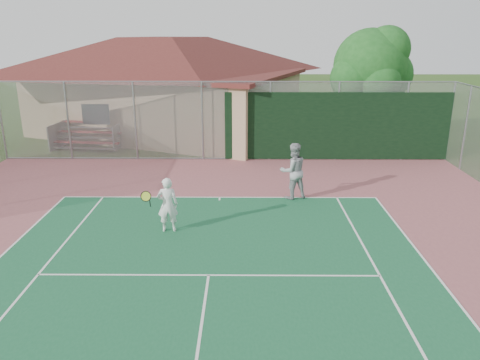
# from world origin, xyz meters

# --- Properties ---
(back_fence) EXTENTS (20.08, 0.11, 3.53)m
(back_fence) POSITION_xyz_m (2.11, 16.98, 1.67)
(back_fence) COLOR gray
(back_fence) RESTS_ON ground
(clubhouse) EXTENTS (17.02, 14.32, 6.25)m
(clubhouse) POSITION_xyz_m (-3.56, 23.20, 3.17)
(clubhouse) COLOR tan
(clubhouse) RESTS_ON ground
(bleachers) EXTENTS (3.41, 2.22, 1.23)m
(bleachers) POSITION_xyz_m (-6.88, 19.22, 0.65)
(bleachers) COLOR maroon
(bleachers) RESTS_ON ground
(tree) EXTENTS (4.20, 3.98, 5.86)m
(tree) POSITION_xyz_m (7.07, 19.73, 3.85)
(tree) COLOR #3C2415
(tree) RESTS_ON ground
(player_white_front) EXTENTS (1.03, 0.64, 1.63)m
(player_white_front) POSITION_xyz_m (-1.36, 9.00, 0.82)
(player_white_front) COLOR white
(player_white_front) RESTS_ON ground
(player_grey_back) EXTENTS (1.14, 1.00, 1.97)m
(player_grey_back) POSITION_xyz_m (2.54, 11.86, 0.99)
(player_grey_back) COLOR #A0A2A4
(player_grey_back) RESTS_ON ground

